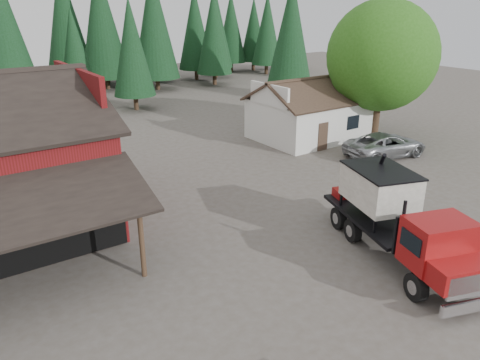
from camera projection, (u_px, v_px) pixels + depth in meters
ground at (290, 256)px, 19.46m from camera, size 120.00×120.00×0.00m
farmhouse at (310, 116)px, 35.75m from camera, size 8.60×6.42×4.65m
deciduous_tree at (382, 60)px, 34.05m from camera, size 8.00×8.00×10.20m
conifer_backdrop at (42, 97)px, 51.64m from camera, size 76.00×16.00×16.00m
near_pine_b at (132, 47)px, 43.53m from camera, size 3.96×3.96×10.40m
near_pine_c at (291, 32)px, 48.64m from camera, size 4.84×4.84×12.40m
near_pine_d at (4, 32)px, 40.72m from camera, size 5.28×5.28×13.40m
feed_truck at (398, 217)px, 18.81m from camera, size 4.90×8.86×3.88m
silver_car at (386, 145)px, 31.63m from camera, size 6.16×3.43×1.63m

